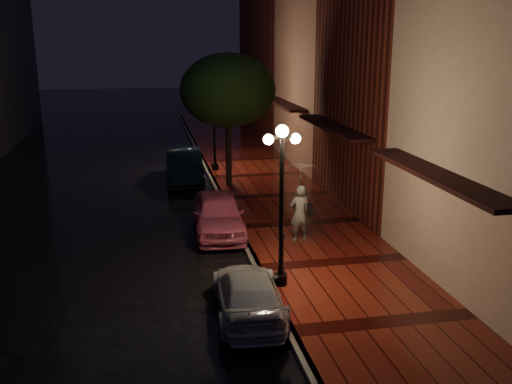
{
  "coord_description": "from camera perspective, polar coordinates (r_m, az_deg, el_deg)",
  "views": [
    {
      "loc": [
        -3.02,
        -18.72,
        6.56
      ],
      "look_at": [
        0.65,
        -0.1,
        1.4
      ],
      "focal_mm": 40.0,
      "sensor_mm": 36.0,
      "label": 1
    }
  ],
  "objects": [
    {
      "name": "storefront_far",
      "position": [
        30.48,
        8.23,
        11.19
      ],
      "size": [
        5.0,
        8.0,
        9.0
      ],
      "primitive_type": "cube",
      "color": "#8C5951",
      "rests_on": "ground"
    },
    {
      "name": "woman_with_umbrella",
      "position": [
        18.22,
        4.46,
        0.27
      ],
      "size": [
        1.09,
        1.11,
        2.62
      ],
      "rotation": [
        0.0,
        0.0,
        3.26
      ],
      "color": "silver",
      "rests_on": "sidewalk"
    },
    {
      "name": "streetlamp_near",
      "position": [
        14.67,
        2.56,
        -0.47
      ],
      "size": [
        0.96,
        0.36,
        4.31
      ],
      "color": "black",
      "rests_on": "sidewalk"
    },
    {
      "name": "storefront_extra",
      "position": [
        40.02,
        3.46,
        12.95
      ],
      "size": [
        5.0,
        12.0,
        10.0
      ],
      "primitive_type": "cube",
      "color": "#511914",
      "rests_on": "ground"
    },
    {
      "name": "storefront_mid",
      "position": [
        23.03,
        14.99,
        12.07
      ],
      "size": [
        5.0,
        8.0,
        11.0
      ],
      "primitive_type": "cube",
      "color": "#511914",
      "rests_on": "ground"
    },
    {
      "name": "sidewalk",
      "position": [
        20.5,
        4.35,
        -3.28
      ],
      "size": [
        4.5,
        60.0,
        0.15
      ],
      "primitive_type": "cube",
      "color": "#49100D",
      "rests_on": "ground"
    },
    {
      "name": "street_tree",
      "position": [
        25.08,
        -2.82,
        9.9
      ],
      "size": [
        4.16,
        4.16,
        5.8
      ],
      "color": "black",
      "rests_on": "sidewalk"
    },
    {
      "name": "parking_meter",
      "position": [
        15.89,
        2.68,
        -5.71
      ],
      "size": [
        0.12,
        0.1,
        1.22
      ],
      "rotation": [
        0.0,
        0.0,
        -0.13
      ],
      "color": "black",
      "rests_on": "sidewalk"
    },
    {
      "name": "streetlamp_far",
      "position": [
        28.2,
        -4.2,
        7.1
      ],
      "size": [
        0.96,
        0.36,
        4.31
      ],
      "color": "black",
      "rests_on": "sidewalk"
    },
    {
      "name": "ground",
      "position": [
        20.06,
        -1.87,
        -3.88
      ],
      "size": [
        120.0,
        120.0,
        0.0
      ],
      "primitive_type": "plane",
      "color": "black",
      "rests_on": "ground"
    },
    {
      "name": "curb",
      "position": [
        20.04,
        -1.88,
        -3.68
      ],
      "size": [
        0.25,
        60.0,
        0.15
      ],
      "primitive_type": "cube",
      "color": "#595451",
      "rests_on": "ground"
    },
    {
      "name": "pink_car",
      "position": [
        19.58,
        -3.8,
        -2.19
      ],
      "size": [
        1.9,
        4.27,
        1.43
      ],
      "primitive_type": "imported",
      "rotation": [
        0.0,
        0.0,
        -0.05
      ],
      "color": "#D15679",
      "rests_on": "ground"
    },
    {
      "name": "navy_car",
      "position": [
        26.78,
        -7.22,
        2.59
      ],
      "size": [
        1.7,
        4.66,
        1.53
      ],
      "primitive_type": "imported",
      "rotation": [
        0.0,
        0.0,
        -0.02
      ],
      "color": "black",
      "rests_on": "ground"
    },
    {
      "name": "silver_car",
      "position": [
        14.02,
        -0.78,
        -10.1
      ],
      "size": [
        1.86,
        4.01,
        1.13
      ],
      "primitive_type": "imported",
      "rotation": [
        0.0,
        0.0,
        3.07
      ],
      "color": "#B1B2B9",
      "rests_on": "ground"
    }
  ]
}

